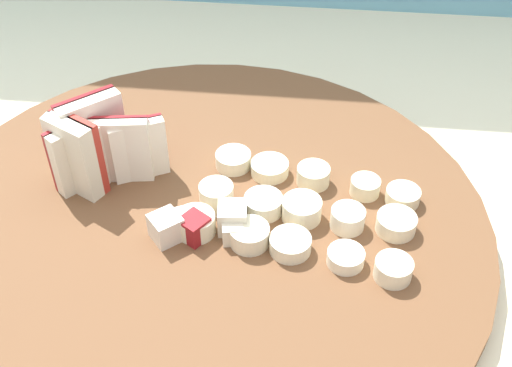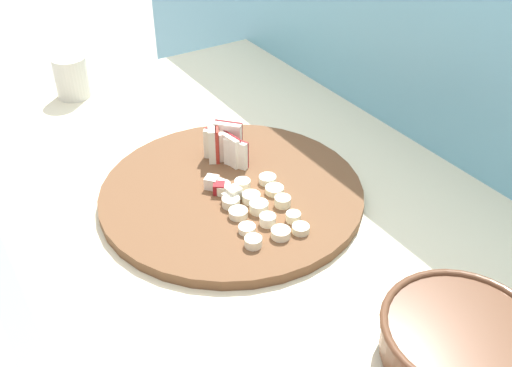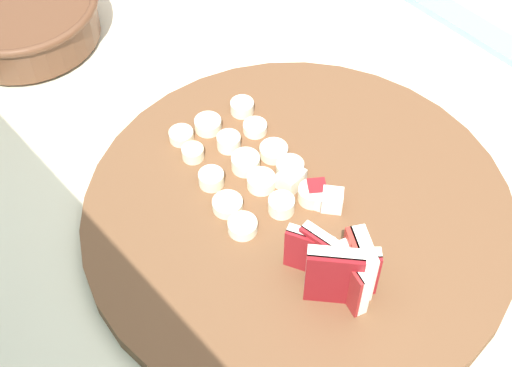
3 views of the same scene
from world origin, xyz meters
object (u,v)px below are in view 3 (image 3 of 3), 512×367
Objects in this scene: cutting_board at (299,211)px; ceramic_bowl at (21,17)px; apple_dice_pile at (310,189)px; banana_slice_rows at (247,165)px; apple_wedge_fan at (339,267)px.

ceramic_bowl reaches higher than cutting_board.
apple_dice_pile reaches higher than banana_slice_rows.
ceramic_bowl is at bearing 8.73° from cutting_board.
ceramic_bowl reaches higher than apple_dice_pile.
ceramic_bowl is (0.50, 0.03, -0.01)m from apple_wedge_fan.
apple_wedge_fan is at bearing 169.87° from banana_slice_rows.
ceramic_bowl is (0.35, 0.06, 0.01)m from banana_slice_rows.
banana_slice_rows is at bearing 20.77° from apple_dice_pile.
apple_wedge_fan is at bearing -176.78° from ceramic_bowl.
ceramic_bowl is at bearing 3.22° from apple_wedge_fan.
apple_dice_pile is 0.40× the size of banana_slice_rows.
ceramic_bowl is at bearing 9.15° from banana_slice_rows.
apple_wedge_fan is at bearing 157.78° from cutting_board.
ceramic_bowl is (0.41, 0.08, 0.01)m from apple_dice_pile.
apple_dice_pile is at bearing -30.31° from apple_wedge_fan.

